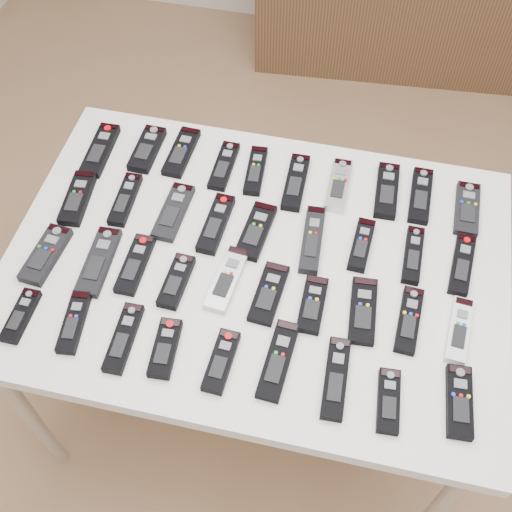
% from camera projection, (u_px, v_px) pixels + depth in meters
% --- Properties ---
extents(ground, '(4.00, 4.00, 0.00)m').
position_uv_depth(ground, '(299.00, 361.00, 2.30)').
color(ground, '#906A49').
rests_on(ground, ground).
extents(table, '(1.25, 0.88, 0.78)m').
position_uv_depth(table, '(256.00, 273.00, 1.65)').
color(table, white).
rests_on(table, ground).
extents(remote_0, '(0.06, 0.20, 0.02)m').
position_uv_depth(remote_0, '(100.00, 150.00, 1.81)').
color(remote_0, black).
rests_on(remote_0, table).
extents(remote_1, '(0.06, 0.17, 0.02)m').
position_uv_depth(remote_1, '(147.00, 149.00, 1.81)').
color(remote_1, black).
rests_on(remote_1, table).
extents(remote_2, '(0.06, 0.18, 0.02)m').
position_uv_depth(remote_2, '(181.00, 152.00, 1.81)').
color(remote_2, black).
rests_on(remote_2, table).
extents(remote_3, '(0.05, 0.17, 0.02)m').
position_uv_depth(remote_3, '(224.00, 166.00, 1.78)').
color(remote_3, black).
rests_on(remote_3, table).
extents(remote_4, '(0.06, 0.17, 0.02)m').
position_uv_depth(remote_4, '(256.00, 171.00, 1.77)').
color(remote_4, black).
rests_on(remote_4, table).
extents(remote_5, '(0.06, 0.19, 0.02)m').
position_uv_depth(remote_5, '(296.00, 182.00, 1.74)').
color(remote_5, black).
rests_on(remote_5, table).
extents(remote_6, '(0.05, 0.18, 0.02)m').
position_uv_depth(remote_6, '(339.00, 185.00, 1.74)').
color(remote_6, '#B7B7BC').
rests_on(remote_6, table).
extents(remote_7, '(0.06, 0.19, 0.02)m').
position_uv_depth(remote_7, '(387.00, 191.00, 1.72)').
color(remote_7, black).
rests_on(remote_7, table).
extents(remote_8, '(0.05, 0.19, 0.02)m').
position_uv_depth(remote_8, '(421.00, 196.00, 1.72)').
color(remote_8, black).
rests_on(remote_8, table).
extents(remote_9, '(0.06, 0.17, 0.02)m').
position_uv_depth(remote_9, '(467.00, 209.00, 1.69)').
color(remote_9, black).
rests_on(remote_9, table).
extents(remote_10, '(0.07, 0.18, 0.02)m').
position_uv_depth(remote_10, '(78.00, 198.00, 1.71)').
color(remote_10, black).
rests_on(remote_10, table).
extents(remote_11, '(0.05, 0.17, 0.02)m').
position_uv_depth(remote_11, '(125.00, 199.00, 1.71)').
color(remote_11, black).
rests_on(remote_11, table).
extents(remote_12, '(0.07, 0.19, 0.02)m').
position_uv_depth(remote_12, '(173.00, 212.00, 1.68)').
color(remote_12, black).
rests_on(remote_12, table).
extents(remote_13, '(0.06, 0.19, 0.02)m').
position_uv_depth(remote_13, '(216.00, 224.00, 1.66)').
color(remote_13, black).
rests_on(remote_13, table).
extents(remote_14, '(0.08, 0.18, 0.02)m').
position_uv_depth(remote_14, '(256.00, 231.00, 1.65)').
color(remote_14, black).
rests_on(remote_14, table).
extents(remote_15, '(0.06, 0.20, 0.02)m').
position_uv_depth(remote_15, '(312.00, 240.00, 1.63)').
color(remote_15, black).
rests_on(remote_15, table).
extents(remote_16, '(0.05, 0.16, 0.02)m').
position_uv_depth(remote_16, '(361.00, 245.00, 1.62)').
color(remote_16, black).
rests_on(remote_16, table).
extents(remote_17, '(0.04, 0.17, 0.02)m').
position_uv_depth(remote_17, '(413.00, 255.00, 1.60)').
color(remote_17, black).
rests_on(remote_17, table).
extents(remote_18, '(0.06, 0.19, 0.02)m').
position_uv_depth(remote_18, '(462.00, 264.00, 1.59)').
color(remote_18, black).
rests_on(remote_18, table).
extents(remote_19, '(0.08, 0.18, 0.02)m').
position_uv_depth(remote_19, '(46.00, 255.00, 1.60)').
color(remote_19, black).
rests_on(remote_19, table).
extents(remote_20, '(0.07, 0.20, 0.02)m').
position_uv_depth(remote_20, '(99.00, 261.00, 1.59)').
color(remote_20, black).
rests_on(remote_20, table).
extents(remote_21, '(0.05, 0.17, 0.02)m').
position_uv_depth(remote_21, '(135.00, 264.00, 1.59)').
color(remote_21, black).
rests_on(remote_21, table).
extents(remote_22, '(0.06, 0.15, 0.02)m').
position_uv_depth(remote_22, '(176.00, 281.00, 1.56)').
color(remote_22, black).
rests_on(remote_22, table).
extents(remote_23, '(0.07, 0.19, 0.02)m').
position_uv_depth(remote_23, '(227.00, 279.00, 1.56)').
color(remote_23, '#B7B7BC').
rests_on(remote_23, table).
extents(remote_24, '(0.07, 0.17, 0.02)m').
position_uv_depth(remote_24, '(269.00, 293.00, 1.54)').
color(remote_24, black).
rests_on(remote_24, table).
extents(remote_25, '(0.06, 0.15, 0.02)m').
position_uv_depth(remote_25, '(313.00, 305.00, 1.52)').
color(remote_25, black).
rests_on(remote_25, table).
extents(remote_26, '(0.07, 0.18, 0.02)m').
position_uv_depth(remote_26, '(363.00, 311.00, 1.51)').
color(remote_26, black).
rests_on(remote_26, table).
extents(remote_27, '(0.06, 0.18, 0.02)m').
position_uv_depth(remote_27, '(409.00, 320.00, 1.50)').
color(remote_27, black).
rests_on(remote_27, table).
extents(remote_28, '(0.06, 0.17, 0.02)m').
position_uv_depth(remote_28, '(459.00, 330.00, 1.48)').
color(remote_28, silver).
rests_on(remote_28, table).
extents(remote_29, '(0.04, 0.14, 0.02)m').
position_uv_depth(remote_29, '(21.00, 316.00, 1.50)').
color(remote_29, black).
rests_on(remote_29, table).
extents(remote_30, '(0.06, 0.16, 0.02)m').
position_uv_depth(remote_30, '(74.00, 322.00, 1.49)').
color(remote_30, black).
rests_on(remote_30, table).
extents(remote_31, '(0.05, 0.18, 0.02)m').
position_uv_depth(remote_31, '(124.00, 338.00, 1.47)').
color(remote_31, black).
rests_on(remote_31, table).
extents(remote_32, '(0.06, 0.15, 0.02)m').
position_uv_depth(remote_32, '(165.00, 348.00, 1.45)').
color(remote_32, black).
rests_on(remote_32, table).
extents(remote_33, '(0.06, 0.15, 0.02)m').
position_uv_depth(remote_33, '(221.00, 361.00, 1.43)').
color(remote_33, black).
rests_on(remote_33, table).
extents(remote_34, '(0.06, 0.20, 0.02)m').
position_uv_depth(remote_34, '(278.00, 360.00, 1.44)').
color(remote_34, black).
rests_on(remote_34, table).
extents(remote_35, '(0.06, 0.19, 0.02)m').
position_uv_depth(remote_35, '(336.00, 378.00, 1.41)').
color(remote_35, black).
rests_on(remote_35, table).
extents(remote_36, '(0.06, 0.15, 0.02)m').
position_uv_depth(remote_36, '(389.00, 401.00, 1.38)').
color(remote_36, black).
rests_on(remote_36, table).
extents(remote_37, '(0.06, 0.17, 0.02)m').
position_uv_depth(remote_37, '(459.00, 402.00, 1.38)').
color(remote_37, black).
rests_on(remote_37, table).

